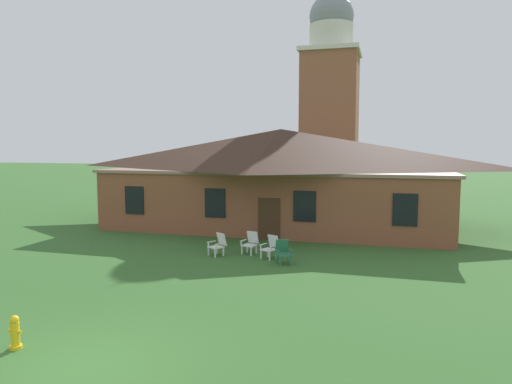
% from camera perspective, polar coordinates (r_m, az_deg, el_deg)
% --- Properties ---
extents(ground_plane, '(200.00, 200.00, 0.00)m').
position_cam_1_polar(ground_plane, '(10.88, -21.02, -19.98)').
color(ground_plane, '#336028').
extents(brick_building, '(19.27, 10.40, 5.67)m').
position_cam_1_polar(brick_building, '(27.51, 3.11, 2.04)').
color(brick_building, brown).
rests_on(brick_building, ground).
extents(dome_tower, '(5.18, 5.18, 18.82)m').
position_cam_1_polar(dome_tower, '(42.12, 9.22, 11.00)').
color(dome_tower, '#93563D').
rests_on(dome_tower, ground).
extents(lawn_chair_by_porch, '(0.84, 0.87, 0.96)m').
position_cam_1_polar(lawn_chair_by_porch, '(19.69, -4.73, -6.48)').
color(lawn_chair_by_porch, silver).
rests_on(lawn_chair_by_porch, ground).
extents(lawn_chair_near_door, '(0.74, 0.78, 0.96)m').
position_cam_1_polar(lawn_chair_near_door, '(19.98, -0.68, -6.28)').
color(lawn_chair_near_door, white).
rests_on(lawn_chair_near_door, ground).
extents(lawn_chair_left_end, '(0.81, 0.85, 0.96)m').
position_cam_1_polar(lawn_chair_left_end, '(19.16, 1.84, -6.81)').
color(lawn_chair_left_end, white).
rests_on(lawn_chair_left_end, ground).
extents(lawn_chair_middle, '(0.83, 0.86, 0.96)m').
position_cam_1_polar(lawn_chair_middle, '(18.35, 3.41, -7.38)').
color(lawn_chair_middle, '#28704C').
rests_on(lawn_chair_middle, ground).
extents(fire_hydrant, '(0.36, 0.28, 0.79)m').
position_cam_1_polar(fire_hydrant, '(12.32, -27.83, -15.26)').
color(fire_hydrant, gold).
rests_on(fire_hydrant, ground).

